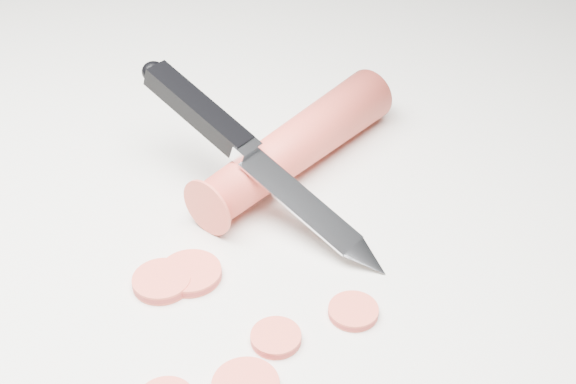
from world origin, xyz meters
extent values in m
plane|color=silver|center=(0.00, 0.00, 0.00)|extent=(2.40, 2.40, 0.00)
cylinder|color=red|center=(0.07, 0.10, 0.02)|extent=(0.18, 0.15, 0.04)
cylinder|color=#E54936|center=(-0.03, 0.00, 0.00)|extent=(0.04, 0.04, 0.01)
cylinder|color=#E54936|center=(0.07, -0.06, 0.00)|extent=(0.03, 0.03, 0.01)
cylinder|color=#E54936|center=(-0.05, 0.00, 0.00)|extent=(0.04, 0.04, 0.01)
cylinder|color=#E54936|center=(0.01, -0.07, 0.00)|extent=(0.03, 0.03, 0.01)
camera|label=1|loc=(-0.06, -0.38, 0.36)|focal=50.00mm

